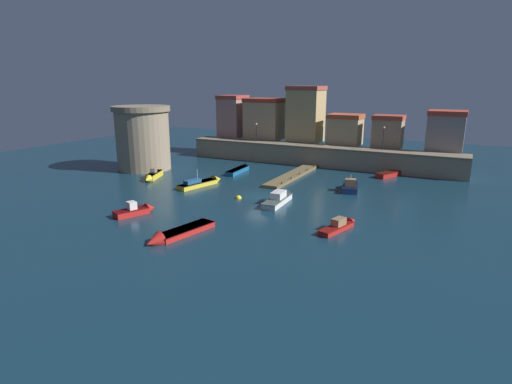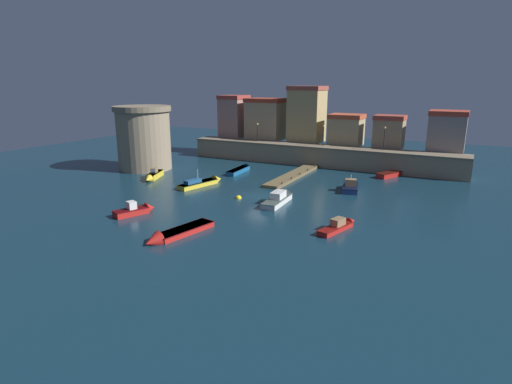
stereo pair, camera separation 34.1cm
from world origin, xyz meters
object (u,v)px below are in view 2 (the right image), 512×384
object	(u,v)px
quay_lamp_2	(385,135)
mooring_buoy_0	(238,198)
quay_lamp_0	(257,129)
quay_lamp_1	(324,132)
moored_boat_1	(203,182)
moored_boat_4	(153,175)
moored_boat_3	(351,186)
fortress_tower	(144,138)
moored_boat_5	(174,234)
moored_boat_6	(340,225)
moored_boat_8	(137,210)
moored_boat_7	(241,169)
moored_boat_0	(393,173)
moored_boat_2	(280,198)

from	to	relation	value
quay_lamp_2	mooring_buoy_0	distance (m)	27.11
quay_lamp_0	quay_lamp_1	size ratio (longest dim) A/B	0.94
moored_boat_1	moored_boat_4	xyz separation A→B (m)	(-8.40, -0.20, 0.12)
moored_boat_3	quay_lamp_1	bearing A→B (deg)	18.77
fortress_tower	mooring_buoy_0	xyz separation A→B (m)	(21.67, -8.25, -4.98)
quay_lamp_2	moored_boat_5	bearing A→B (deg)	-106.14
moored_boat_6	moored_boat_8	bearing A→B (deg)	121.12
moored_boat_7	quay_lamp_0	bearing A→B (deg)	9.40
moored_boat_3	moored_boat_4	xyz separation A→B (m)	(-26.59, -6.89, 0.03)
moored_boat_1	moored_boat_7	bearing A→B (deg)	11.73
moored_boat_8	moored_boat_6	bearing A→B (deg)	-53.13
moored_boat_3	moored_boat_5	distance (m)	25.75
moored_boat_4	moored_boat_7	xyz separation A→B (m)	(8.63, 10.08, -0.14)
fortress_tower	moored_boat_7	xyz separation A→B (m)	(14.47, 5.12, -4.63)
fortress_tower	mooring_buoy_0	world-z (taller)	fortress_tower
fortress_tower	moored_boat_0	xyz separation A→B (m)	(35.88, 12.79, -4.60)
moored_boat_1	moored_boat_8	world-z (taller)	moored_boat_1
moored_boat_6	mooring_buoy_0	size ratio (longest dim) A/B	7.75
moored_boat_2	moored_boat_7	world-z (taller)	moored_boat_2
fortress_tower	moored_boat_6	world-z (taller)	fortress_tower
moored_boat_6	moored_boat_5	bearing A→B (deg)	141.83
moored_boat_0	moored_boat_7	bearing A→B (deg)	135.17
moored_boat_4	mooring_buoy_0	xyz separation A→B (m)	(15.83, -3.29, -0.50)
quay_lamp_1	moored_boat_2	distance (m)	23.35
moored_boat_2	moored_boat_4	world-z (taller)	moored_boat_2
quay_lamp_2	moored_boat_2	bearing A→B (deg)	-107.23
fortress_tower	moored_boat_6	xyz separation A→B (m)	(35.47, -13.00, -4.63)
moored_boat_3	moored_boat_8	xyz separation A→B (m)	(-17.25, -20.30, -0.04)
moored_boat_1	moored_boat_0	bearing A→B (deg)	-37.91
moored_boat_7	moored_boat_0	bearing A→B (deg)	-74.21
moored_boat_2	moored_boat_5	xyz separation A→B (m)	(-3.79, -14.72, -0.17)
moored_boat_3	moored_boat_8	world-z (taller)	moored_boat_3
moored_boat_0	quay_lamp_2	bearing A→B (deg)	65.59
quay_lamp_1	moored_boat_0	distance (m)	13.11
quay_lamp_0	moored_boat_0	distance (m)	24.50
moored_boat_8	moored_boat_0	bearing A→B (deg)	-11.55
moored_boat_3	mooring_buoy_0	bearing A→B (deg)	120.40
mooring_buoy_0	fortress_tower	bearing A→B (deg)	159.15
quay_lamp_2	moored_boat_8	world-z (taller)	quay_lamp_2
quay_lamp_0	moored_boat_7	distance (m)	11.68
quay_lamp_1	moored_boat_3	world-z (taller)	quay_lamp_1
moored_boat_8	quay_lamp_1	bearing A→B (deg)	7.24
quay_lamp_0	quay_lamp_1	bearing A→B (deg)	0.00
moored_boat_0	moored_boat_5	bearing A→B (deg)	-175.03
moored_boat_2	moored_boat_5	world-z (taller)	moored_boat_2
quay_lamp_1	moored_boat_5	distance (m)	37.75
moored_boat_4	moored_boat_6	bearing A→B (deg)	54.13
moored_boat_4	moored_boat_1	bearing A→B (deg)	70.67
moored_boat_3	moored_boat_8	bearing A→B (deg)	126.63
quay_lamp_1	moored_boat_4	xyz separation A→B (m)	(-18.25, -20.34, -5.01)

